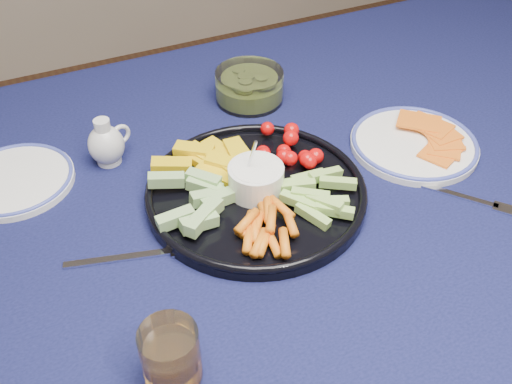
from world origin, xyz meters
name	(u,v)px	position (x,y,z in m)	size (l,w,h in m)	color
dining_table	(307,226)	(0.00, 0.00, 0.66)	(1.67, 1.07, 0.75)	#472A17
crudite_platter	(255,189)	(-0.09, 0.01, 0.77)	(0.34, 0.34, 0.11)	black
creamer_pitcher	(107,144)	(-0.27, 0.20, 0.78)	(0.08, 0.06, 0.08)	silver
pickle_bowl	(249,88)	(0.02, 0.28, 0.77)	(0.13, 0.13, 0.06)	white
cheese_plate	(414,142)	(0.21, 0.02, 0.76)	(0.22, 0.22, 0.03)	white
juice_tumbler	(171,358)	(-0.30, -0.22, 0.78)	(0.07, 0.07, 0.08)	white
fork_left	(143,255)	(-0.28, -0.03, 0.75)	(0.18, 0.06, 0.00)	silver
fork_right	(471,199)	(0.21, -0.13, 0.75)	(0.11, 0.14, 0.00)	silver
side_plate_extra	(15,180)	(-0.42, 0.21, 0.75)	(0.18, 0.18, 0.02)	white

